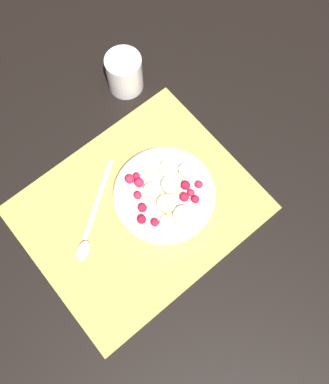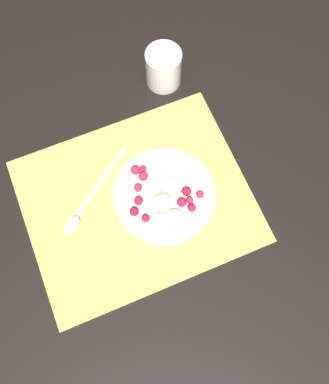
% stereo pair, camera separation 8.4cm
% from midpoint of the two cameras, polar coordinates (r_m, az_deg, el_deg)
% --- Properties ---
extents(ground_plane, '(3.00, 3.00, 0.00)m').
position_cam_midpoint_polar(ground_plane, '(0.87, -6.16, -2.63)').
color(ground_plane, black).
extents(placemat, '(0.45, 0.37, 0.01)m').
position_cam_midpoint_polar(placemat, '(0.87, -6.18, -2.57)').
color(placemat, '#E0B251').
rests_on(placemat, ground_plane).
extents(fruit_bowl, '(0.20, 0.20, 0.05)m').
position_cam_midpoint_polar(fruit_bowl, '(0.85, -2.77, -0.77)').
color(fruit_bowl, silver).
rests_on(fruit_bowl, placemat).
extents(spoon, '(0.18, 0.14, 0.01)m').
position_cam_midpoint_polar(spoon, '(0.87, -12.73, -4.88)').
color(spoon, silver).
rests_on(spoon, placemat).
extents(drinking_glass, '(0.08, 0.08, 0.09)m').
position_cam_midpoint_polar(drinking_glass, '(0.97, -7.89, 15.12)').
color(drinking_glass, white).
rests_on(drinking_glass, ground_plane).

